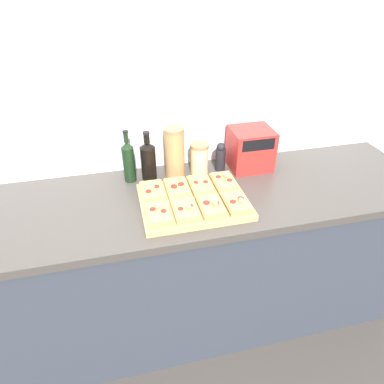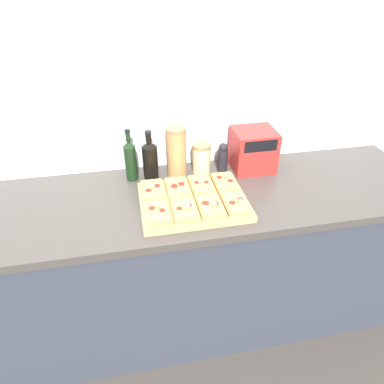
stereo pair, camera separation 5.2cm
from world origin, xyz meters
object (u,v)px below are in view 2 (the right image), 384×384
at_px(grain_jar_short, 201,158).
at_px(toaster_oven, 253,150).
at_px(wine_bottle, 150,159).
at_px(grain_jar_tall, 176,152).
at_px(pepper_mill, 223,157).
at_px(cutting_board, 193,202).
at_px(olive_oil_bottle, 130,160).

bearing_deg(grain_jar_short, toaster_oven, -1.75).
distance_m(wine_bottle, grain_jar_tall, 0.14).
bearing_deg(wine_bottle, grain_jar_short, 0.00).
distance_m(wine_bottle, pepper_mill, 0.39).
distance_m(cutting_board, wine_bottle, 0.35).
bearing_deg(wine_bottle, toaster_oven, -0.89).
bearing_deg(olive_oil_bottle, pepper_mill, 0.00).
height_order(cutting_board, pepper_mill, pepper_mill).
bearing_deg(olive_oil_bottle, grain_jar_short, 0.00).
xyz_separation_m(wine_bottle, grain_jar_tall, (0.14, 0.00, 0.03)).
xyz_separation_m(cutting_board, olive_oil_bottle, (-0.27, 0.29, 0.10)).
bearing_deg(grain_jar_short, wine_bottle, 180.00).
xyz_separation_m(cutting_board, pepper_mill, (0.22, 0.29, 0.06)).
xyz_separation_m(wine_bottle, toaster_oven, (0.55, -0.01, 0.00)).
relative_size(grain_jar_tall, toaster_oven, 1.11).
relative_size(pepper_mill, toaster_oven, 0.66).
bearing_deg(wine_bottle, grain_jar_tall, 0.00).
distance_m(grain_jar_short, toaster_oven, 0.28).
distance_m(cutting_board, grain_jar_short, 0.31).
bearing_deg(grain_jar_short, grain_jar_tall, 180.00).
xyz_separation_m(olive_oil_bottle, toaster_oven, (0.65, -0.01, -0.00)).
relative_size(olive_oil_bottle, grain_jar_short, 1.67).
distance_m(grain_jar_tall, toaster_oven, 0.42).
height_order(olive_oil_bottle, wine_bottle, olive_oil_bottle).
xyz_separation_m(grain_jar_short, pepper_mill, (0.12, 0.00, -0.01)).
distance_m(cutting_board, pepper_mill, 0.37).
relative_size(cutting_board, pepper_mill, 3.08).
xyz_separation_m(grain_jar_tall, grain_jar_short, (0.13, 0.00, -0.05)).
relative_size(cutting_board, grain_jar_tall, 1.83).
bearing_deg(pepper_mill, grain_jar_tall, 180.00).
bearing_deg(pepper_mill, olive_oil_bottle, 180.00).
distance_m(cutting_board, toaster_oven, 0.49).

